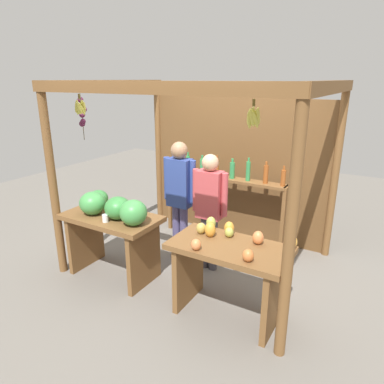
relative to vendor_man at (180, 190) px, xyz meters
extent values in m
plane|color=slate|center=(0.31, 0.01, -0.98)|extent=(12.00, 12.00, 0.00)
cylinder|color=brown|center=(-1.12, -1.09, 0.21)|extent=(0.10, 0.10, 2.38)
cylinder|color=brown|center=(1.75, -1.09, 0.21)|extent=(0.10, 0.10, 2.38)
cylinder|color=brown|center=(-1.12, 1.10, 0.21)|extent=(0.10, 0.10, 2.38)
cylinder|color=brown|center=(1.75, 1.10, 0.21)|extent=(0.10, 0.10, 2.38)
cube|color=brown|center=(0.31, -1.09, 1.34)|extent=(2.98, 0.12, 0.12)
cube|color=brown|center=(-1.12, 0.01, 1.34)|extent=(0.12, 2.29, 0.12)
cube|color=brown|center=(1.75, 0.01, 1.34)|extent=(0.12, 2.29, 0.12)
cube|color=brown|center=(0.31, 1.12, 0.09)|extent=(2.88, 0.04, 2.14)
cylinder|color=brown|center=(-0.69, -0.94, 1.23)|extent=(0.02, 0.02, 0.06)
ellipsoid|color=#D1CC4C|center=(-0.67, -0.94, 1.10)|extent=(0.04, 0.09, 0.15)
ellipsoid|color=#D1CC4C|center=(-0.66, -0.91, 1.11)|extent=(0.07, 0.07, 0.15)
ellipsoid|color=#D1CC4C|center=(-0.70, -0.92, 1.12)|extent=(0.08, 0.05, 0.15)
ellipsoid|color=#D1CC4C|center=(-0.72, -0.93, 1.10)|extent=(0.06, 0.08, 0.15)
ellipsoid|color=#D1CC4C|center=(-0.73, -0.95, 1.12)|extent=(0.05, 0.07, 0.15)
ellipsoid|color=#D1CC4C|center=(-0.70, -0.97, 1.11)|extent=(0.09, 0.04, 0.15)
ellipsoid|color=#D1CC4C|center=(-0.67, -0.97, 1.11)|extent=(0.07, 0.06, 0.15)
cylinder|color=brown|center=(1.32, -0.93, 1.23)|extent=(0.02, 0.02, 0.06)
ellipsoid|color=#D1CC4C|center=(1.36, -0.93, 1.11)|extent=(0.04, 0.09, 0.15)
ellipsoid|color=#D1CC4C|center=(1.35, -0.91, 1.10)|extent=(0.07, 0.07, 0.15)
ellipsoid|color=#D1CC4C|center=(1.32, -0.89, 1.12)|extent=(0.09, 0.04, 0.15)
ellipsoid|color=#D1CC4C|center=(1.30, -0.92, 1.12)|extent=(0.05, 0.05, 0.15)
ellipsoid|color=#D1CC4C|center=(1.29, -0.93, 1.11)|extent=(0.04, 0.07, 0.15)
ellipsoid|color=#D1CC4C|center=(1.30, -0.96, 1.09)|extent=(0.06, 0.05, 0.15)
ellipsoid|color=#D1CC4C|center=(1.33, -0.97, 1.11)|extent=(0.06, 0.04, 0.15)
ellipsoid|color=#D1CC4C|center=(1.35, -0.96, 1.09)|extent=(0.07, 0.07, 0.15)
cylinder|color=#4C422D|center=(-0.89, -0.74, 0.98)|extent=(0.01, 0.01, 0.55)
sphere|color=#511938|center=(-0.92, -0.72, 1.18)|extent=(0.07, 0.07, 0.07)
sphere|color=#601E42|center=(-0.91, -0.77, 1.11)|extent=(0.07, 0.07, 0.07)
sphere|color=#511938|center=(-0.87, -0.72, 1.07)|extent=(0.07, 0.07, 0.07)
sphere|color=#511938|center=(-0.88, -0.75, 1.01)|extent=(0.07, 0.07, 0.07)
sphere|color=#511938|center=(-0.88, -0.74, 0.93)|extent=(0.06, 0.06, 0.06)
sphere|color=#511938|center=(-0.90, -0.74, 0.90)|extent=(0.07, 0.07, 0.07)
cube|color=brown|center=(-0.48, -0.82, -0.20)|extent=(1.21, 0.64, 0.06)
cube|color=brown|center=(-0.96, -0.82, -0.61)|extent=(0.06, 0.58, 0.75)
cube|color=brown|center=(0.01, -0.82, -0.61)|extent=(0.06, 0.58, 0.75)
ellipsoid|color=#429347|center=(-0.70, -0.89, -0.03)|extent=(0.41, 0.41, 0.28)
ellipsoid|color=#38843D|center=(-0.33, -0.85, -0.04)|extent=(0.44, 0.44, 0.27)
ellipsoid|color=#38843D|center=(-0.84, -0.65, -0.06)|extent=(0.34, 0.34, 0.22)
ellipsoid|color=#429347|center=(-0.05, -0.90, -0.02)|extent=(0.39, 0.39, 0.30)
cylinder|color=white|center=(-0.39, -1.00, -0.13)|extent=(0.07, 0.07, 0.09)
cube|color=brown|center=(1.11, -0.82, -0.20)|extent=(1.21, 0.64, 0.06)
cube|color=brown|center=(0.62, -0.82, -0.61)|extent=(0.06, 0.58, 0.75)
cube|color=brown|center=(1.59, -0.82, -0.61)|extent=(0.06, 0.58, 0.75)
ellipsoid|color=gold|center=(0.99, -0.58, -0.10)|extent=(0.15, 0.15, 0.14)
ellipsoid|color=#CC7038|center=(1.38, -1.03, -0.11)|extent=(0.11, 0.11, 0.12)
ellipsoid|color=#A8B24C|center=(1.02, -0.64, -0.12)|extent=(0.12, 0.12, 0.11)
ellipsoid|color=gold|center=(0.84, -0.74, -0.09)|extent=(0.14, 0.14, 0.16)
ellipsoid|color=#E07F47|center=(0.86, -1.07, -0.11)|extent=(0.12, 0.12, 0.11)
ellipsoid|color=#B79E47|center=(0.72, -0.71, -0.11)|extent=(0.14, 0.14, 0.12)
ellipsoid|color=#E07F47|center=(1.34, -0.65, -0.10)|extent=(0.14, 0.14, 0.14)
ellipsoid|color=gold|center=(1.66, -0.57, -0.11)|extent=(0.10, 0.10, 0.13)
ellipsoid|color=#A8B24C|center=(0.76, -0.56, -0.10)|extent=(0.15, 0.15, 0.14)
cube|color=brown|center=(-0.67, 0.83, -0.48)|extent=(0.05, 0.20, 1.00)
cube|color=brown|center=(1.20, 0.83, -0.48)|extent=(0.05, 0.20, 1.00)
cube|color=brown|center=(0.27, 0.83, 0.00)|extent=(1.87, 0.22, 0.04)
cylinder|color=silver|center=(-0.60, 0.83, 0.15)|extent=(0.07, 0.07, 0.25)
cylinder|color=silver|center=(-0.60, 0.83, 0.30)|extent=(0.03, 0.03, 0.06)
cylinder|color=#338C4C|center=(-0.36, 0.83, 0.15)|extent=(0.06, 0.06, 0.25)
cylinder|color=#338C4C|center=(-0.36, 0.83, 0.30)|extent=(0.03, 0.03, 0.06)
cylinder|color=#338C4C|center=(-0.11, 0.83, 0.14)|extent=(0.07, 0.07, 0.23)
cylinder|color=#338C4C|center=(-0.11, 0.83, 0.28)|extent=(0.03, 0.03, 0.06)
cylinder|color=#994C1E|center=(0.14, 0.83, 0.15)|extent=(0.06, 0.06, 0.26)
cylinder|color=#994C1E|center=(0.14, 0.83, 0.31)|extent=(0.03, 0.03, 0.06)
cylinder|color=#338C4C|center=(0.38, 0.83, 0.14)|extent=(0.07, 0.07, 0.24)
cylinder|color=#338C4C|center=(0.38, 0.83, 0.29)|extent=(0.03, 0.03, 0.06)
cylinder|color=#338C4C|center=(0.63, 0.83, 0.16)|extent=(0.06, 0.06, 0.28)
cylinder|color=#338C4C|center=(0.63, 0.83, 0.33)|extent=(0.03, 0.03, 0.06)
cylinder|color=#994C1E|center=(0.89, 0.83, 0.15)|extent=(0.07, 0.07, 0.25)
cylinder|color=#994C1E|center=(0.89, 0.83, 0.30)|extent=(0.03, 0.03, 0.06)
cylinder|color=#994C1E|center=(1.14, 0.83, 0.13)|extent=(0.07, 0.07, 0.22)
cylinder|color=#994C1E|center=(1.14, 0.83, 0.27)|extent=(0.03, 0.03, 0.06)
cylinder|color=#4D4773|center=(-0.06, 0.00, -0.60)|extent=(0.11, 0.11, 0.76)
cylinder|color=#4D4773|center=(0.06, 0.00, -0.60)|extent=(0.11, 0.11, 0.76)
cube|color=#2D428C|center=(0.00, 0.00, 0.11)|extent=(0.32, 0.19, 0.65)
cylinder|color=#2D428C|center=(-0.20, 0.00, 0.14)|extent=(0.08, 0.08, 0.58)
cylinder|color=#2D428C|center=(0.20, 0.00, 0.14)|extent=(0.08, 0.08, 0.58)
sphere|color=#997051|center=(0.00, 0.00, 0.54)|extent=(0.22, 0.22, 0.22)
cylinder|color=#413E47|center=(0.43, -0.07, -0.62)|extent=(0.11, 0.11, 0.72)
cylinder|color=#413E47|center=(0.55, -0.07, -0.62)|extent=(0.11, 0.11, 0.72)
cube|color=#BF474C|center=(0.49, -0.07, 0.04)|extent=(0.32, 0.19, 0.61)
cylinder|color=#BF474C|center=(0.29, -0.07, 0.07)|extent=(0.08, 0.08, 0.55)
cylinder|color=#BF474C|center=(0.69, -0.07, 0.07)|extent=(0.08, 0.08, 0.55)
sphere|color=tan|center=(0.49, -0.07, 0.45)|extent=(0.21, 0.21, 0.21)
camera|label=1|loc=(2.37, -3.73, 1.41)|focal=32.69mm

